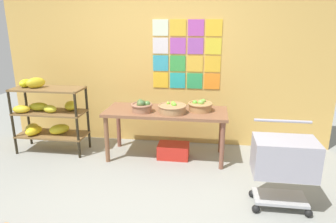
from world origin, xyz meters
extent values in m
plane|color=gray|center=(0.00, 0.00, 0.00)|extent=(9.60, 9.60, 0.00)
cube|color=#D8A953|center=(0.00, 1.83, 1.39)|extent=(4.98, 0.06, 2.78)
cube|color=silver|center=(-0.06, 1.79, 1.77)|extent=(0.23, 0.01, 0.23)
cube|color=gold|center=(0.20, 1.79, 1.77)|extent=(0.23, 0.01, 0.23)
cube|color=#AD49A9|center=(0.46, 1.79, 1.77)|extent=(0.23, 0.01, 0.23)
cube|color=gold|center=(0.71, 1.79, 1.77)|extent=(0.23, 0.01, 0.23)
cube|color=silver|center=(-0.06, 1.79, 1.51)|extent=(0.23, 0.01, 0.23)
cube|color=#A64BAE|center=(0.20, 1.79, 1.51)|extent=(0.23, 0.01, 0.23)
cube|color=#9B4DAE|center=(0.46, 1.79, 1.51)|extent=(0.23, 0.01, 0.23)
cube|color=yellow|center=(0.71, 1.79, 1.51)|extent=(0.23, 0.01, 0.23)
cube|color=#34A0B9|center=(-0.06, 1.79, 1.26)|extent=(0.23, 0.01, 0.23)
cube|color=green|center=(0.20, 1.79, 1.26)|extent=(0.23, 0.01, 0.23)
cube|color=gold|center=(0.46, 1.79, 1.26)|extent=(0.23, 0.01, 0.23)
cube|color=gold|center=(0.71, 1.79, 1.26)|extent=(0.23, 0.01, 0.23)
cube|color=yellow|center=(-0.06, 1.79, 1.00)|extent=(0.23, 0.01, 0.23)
cube|color=teal|center=(0.20, 1.79, 1.00)|extent=(0.23, 0.01, 0.23)
cube|color=#2FA05B|center=(0.46, 1.79, 1.00)|extent=(0.23, 0.01, 0.23)
cube|color=orange|center=(0.71, 1.79, 1.00)|extent=(0.23, 0.01, 0.23)
cylinder|color=black|center=(-2.07, 1.01, 0.48)|extent=(0.04, 0.04, 0.95)
cylinder|color=black|center=(-1.10, 1.01, 0.48)|extent=(0.04, 0.04, 0.95)
cylinder|color=black|center=(-2.07, 1.39, 0.48)|extent=(0.04, 0.04, 0.95)
cylinder|color=black|center=(-1.10, 1.39, 0.48)|extent=(0.04, 0.04, 0.95)
cube|color=brown|center=(-1.58, 1.20, 0.25)|extent=(1.00, 0.41, 0.03)
ellipsoid|color=yellow|center=(-1.48, 1.21, 0.34)|extent=(0.32, 0.31, 0.15)
ellipsoid|color=yellow|center=(-1.83, 1.12, 0.33)|extent=(0.23, 0.31, 0.13)
ellipsoid|color=gold|center=(-1.92, 1.22, 0.33)|extent=(0.22, 0.30, 0.13)
cube|color=brown|center=(-1.58, 1.20, 0.60)|extent=(1.00, 0.41, 0.02)
ellipsoid|color=yellow|center=(-1.32, 1.32, 0.68)|extent=(0.26, 0.32, 0.13)
ellipsoid|color=yellow|center=(-1.94, 1.08, 0.67)|extent=(0.27, 0.20, 0.11)
ellipsoid|color=yellow|center=(-1.76, 1.22, 0.67)|extent=(0.29, 0.20, 0.12)
ellipsoid|color=yellow|center=(-1.55, 1.14, 0.67)|extent=(0.22, 0.15, 0.11)
cube|color=brown|center=(-1.58, 1.20, 0.94)|extent=(1.00, 0.41, 0.02)
ellipsoid|color=gold|center=(-1.74, 1.18, 1.03)|extent=(0.27, 0.28, 0.15)
ellipsoid|color=yellow|center=(-1.92, 1.22, 1.01)|extent=(0.15, 0.22, 0.11)
cube|color=brown|center=(0.10, 1.22, 0.67)|extent=(1.66, 0.66, 0.04)
cylinder|color=brown|center=(-0.67, 0.95, 0.32)|extent=(0.06, 0.06, 0.65)
cylinder|color=brown|center=(0.87, 0.95, 0.32)|extent=(0.06, 0.06, 0.65)
cylinder|color=brown|center=(-0.67, 1.49, 0.32)|extent=(0.06, 0.06, 0.65)
cylinder|color=brown|center=(0.87, 1.49, 0.32)|extent=(0.06, 0.06, 0.65)
cylinder|color=#A3784E|center=(0.21, 1.11, 0.74)|extent=(0.36, 0.36, 0.10)
torus|color=#AA7D54|center=(0.21, 1.11, 0.79)|extent=(0.38, 0.38, 0.02)
sphere|color=#7CC235|center=(0.14, 1.19, 0.80)|extent=(0.04, 0.04, 0.04)
sphere|color=#75C63D|center=(0.20, 1.22, 0.80)|extent=(0.05, 0.05, 0.05)
sphere|color=#86C03C|center=(0.21, 1.19, 0.80)|extent=(0.06, 0.06, 0.06)
sphere|color=#6FCB30|center=(0.22, 1.13, 0.80)|extent=(0.05, 0.05, 0.05)
sphere|color=#70D038|center=(0.23, 1.13, 0.80)|extent=(0.06, 0.06, 0.06)
cylinder|color=#9E6C4F|center=(-0.21, 1.11, 0.74)|extent=(0.26, 0.26, 0.10)
torus|color=#97664D|center=(-0.21, 1.11, 0.79)|extent=(0.29, 0.29, 0.03)
sphere|color=#515930|center=(-0.20, 1.10, 0.81)|extent=(0.09, 0.09, 0.09)
sphere|color=#4B7136|center=(-0.13, 1.12, 0.80)|extent=(0.09, 0.09, 0.09)
sphere|color=#506633|center=(-0.22, 1.06, 0.80)|extent=(0.09, 0.09, 0.09)
sphere|color=#3E6135|center=(-0.20, 1.08, 0.81)|extent=(0.09, 0.09, 0.09)
sphere|color=#466332|center=(-0.24, 1.17, 0.80)|extent=(0.09, 0.09, 0.09)
sphere|color=#445C30|center=(-0.19, 1.13, 0.80)|extent=(0.09, 0.09, 0.09)
cylinder|color=#AD7B4A|center=(0.57, 1.27, 0.74)|extent=(0.31, 0.31, 0.10)
torus|color=#AA7D4B|center=(0.57, 1.27, 0.79)|extent=(0.33, 0.33, 0.03)
sphere|color=#68B639|center=(0.49, 1.29, 0.80)|extent=(0.07, 0.07, 0.07)
sphere|color=#75AB41|center=(0.61, 1.37, 0.80)|extent=(0.07, 0.07, 0.07)
sphere|color=#79B83E|center=(0.57, 1.27, 0.80)|extent=(0.07, 0.07, 0.07)
sphere|color=#7CB547|center=(0.58, 1.27, 0.80)|extent=(0.09, 0.09, 0.09)
cube|color=red|center=(0.21, 1.21, 0.10)|extent=(0.43, 0.29, 0.20)
sphere|color=black|center=(1.20, 0.04, 0.04)|extent=(0.08, 0.08, 0.08)
sphere|color=black|center=(1.71, 0.04, 0.04)|extent=(0.08, 0.08, 0.08)
sphere|color=black|center=(1.20, 0.33, 0.04)|extent=(0.08, 0.08, 0.08)
sphere|color=black|center=(1.71, 0.33, 0.04)|extent=(0.08, 0.08, 0.08)
cube|color=#A5A8AD|center=(1.45, 0.18, 0.10)|extent=(0.53, 0.31, 0.03)
cube|color=#A19FAE|center=(1.45, 0.18, 0.56)|extent=(0.61, 0.39, 0.37)
cylinder|color=#A19FAE|center=(1.45, 0.41, 0.87)|extent=(0.58, 0.03, 0.03)
camera|label=1|loc=(0.70, -2.73, 1.86)|focal=32.61mm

